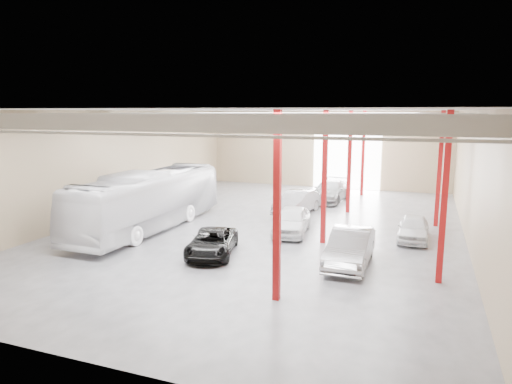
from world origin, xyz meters
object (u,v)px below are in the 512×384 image
Objects in this scene: car_row_b at (297,202)px; car_right_near at (350,248)px; car_row_a at (292,220)px; coach_bus at (149,200)px; black_sedan at (212,243)px; car_right_far at (413,228)px; car_row_c at (330,191)px.

car_row_b is 10.79m from car_right_near.
coach_bus is at bearing -173.67° from car_row_a.
coach_bus is at bearing 135.20° from black_sedan.
car_row_a is 6.67m from car_right_far.
black_sedan is at bearing -86.78° from car_row_b.
black_sedan is 1.13× the size of car_right_far.
black_sedan is (5.71, -3.26, -1.12)m from coach_bus.
car_right_far is at bearing -51.17° from car_row_c.
car_row_c is at bearing 65.32° from black_sedan.
car_row_a is at bearing -66.98° from car_row_b.
car_row_a is at bearing 13.37° from coach_bus.
coach_bus is 15.15m from car_right_far.
car_row_c is at bearing 56.02° from coach_bus.
coach_bus is 2.53× the size of car_right_near.
car_right_near reaches higher than car_row_b.
car_row_b is at bearing -99.15° from car_row_c.
car_right_near reaches higher than car_right_far.
car_right_far is (6.46, -9.38, -0.13)m from car_row_c.
coach_bus reaches higher than car_row_b.
car_right_far is at bearing 64.09° from car_right_near.
coach_bus is 12.50m from car_right_near.
black_sedan is at bearing -172.20° from car_right_near.
car_right_near is (4.01, -4.30, 0.05)m from car_row_a.
car_row_c reaches higher than car_row_b.
coach_bus is at bearing -168.60° from car_right_far.
car_row_c reaches higher than car_row_a.
car_right_far is at bearing -17.54° from car_row_b.
coach_bus is 2.27× the size of car_row_c.
black_sedan is 0.90× the size of car_right_near.
coach_bus is 6.67m from black_sedan.
car_row_a is 5.32m from car_row_b.
car_row_b is at bearing 95.19° from car_row_a.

